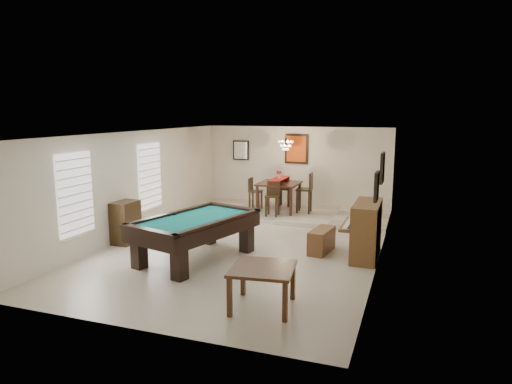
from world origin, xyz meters
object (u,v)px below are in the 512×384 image
Objects in this scene: flower_vase at (279,175)px; dining_chair_east at (304,193)px; apothecary_chest at (126,222)px; dining_chair_west at (256,194)px; piano_bench at (322,240)px; dining_chair_north at (285,191)px; dining_chair_south at (272,199)px; chandelier at (286,142)px; upright_piano at (360,230)px; pool_table at (196,239)px; dining_table at (279,195)px; square_table at (263,287)px.

dining_chair_east is at bearing 2.54° from flower_vase.
apothecary_chest is 4.86m from flower_vase.
dining_chair_east reaches higher than dining_chair_west.
dining_chair_north reaches higher than piano_bench.
dining_chair_south is at bearing 86.37° from dining_chair_north.
dining_chair_north is at bearing 62.22° from apothecary_chest.
chandelier is at bearing 55.66° from apothecary_chest.
upright_piano reaches higher than apothecary_chest.
piano_bench is 4.19m from dining_chair_west.
flower_vase is 0.21× the size of dining_chair_east.
dining_chair_east reaches higher than piano_bench.
dining_chair_west is at bearing 133.83° from dining_chair_south.
dining_chair_west reaches higher than dining_chair_north.
dining_chair_west is (-2.69, 3.19, 0.34)m from piano_bench.
dining_chair_east is 1.98× the size of chandelier.
dining_chair_west is at bearing 109.37° from pool_table.
dining_chair_west reaches higher than pool_table.
dining_chair_east reaches higher than pool_table.
upright_piano is at bearing -51.52° from chandelier.
chandelier is (0.64, 4.59, 1.76)m from pool_table.
dining_table is at bearing 121.30° from piano_bench.
piano_bench is at bearing 111.48° from dining_chair_north.
dining_chair_west is at bearing -177.59° from flower_vase.
pool_table is 4.43× the size of chandelier.
dining_chair_east is 1.59m from chandelier.
flower_vase is (-0.00, 0.00, 0.61)m from dining_table.
dining_chair_east reaches higher than dining_chair_south.
dining_chair_north is at bearing 116.67° from piano_bench.
pool_table is 4.65m from dining_table.
apothecary_chest is (-4.21, 2.35, 0.16)m from square_table.
upright_piano is 1.43× the size of apothecary_chest.
square_table is 1.01× the size of dining_chair_west.
dining_chair_east reaches higher than apothecary_chest.
pool_table is at bearing 80.43° from dining_chair_north.
flower_vase reaches higher than dining_table.
dining_chair_east is (3.32, 4.11, 0.21)m from apothecary_chest.
dining_table is 1.22× the size of dining_chair_west.
dining_chair_north is 1.05m from dining_chair_east.
dining_chair_south is (2.57, 3.37, 0.12)m from apothecary_chest.
dining_chair_south is at bearing 52.67° from apothecary_chest.
dining_table is at bearing 104.49° from square_table.
upright_piano is 5.40m from apothecary_chest.
piano_bench is at bearing 16.82° from dining_chair_east.
upright_piano is at bearing -49.70° from dining_table.
apothecary_chest is 4.03× the size of flower_vase.
apothecary_chest is (-5.34, -0.79, -0.10)m from upright_piano.
piano_bench is at bearing -56.11° from dining_chair_south.
dining_chair_north is 1.79m from chandelier.
dining_table reaches higher than dining_chair_west.
dining_chair_north is 1.03m from dining_chair_west.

